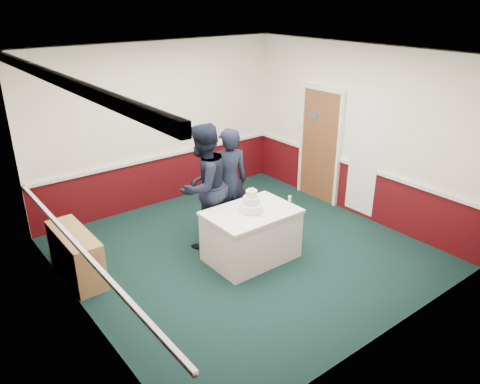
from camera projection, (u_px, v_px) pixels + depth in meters
ground at (244, 252)px, 7.30m from camera, size 5.00×5.00×0.00m
room_shell at (224, 121)px, 7.02m from camera, size 5.00×5.00×3.00m
sideboard at (76, 255)px, 6.55m from camera, size 0.41×1.20×0.70m
cake_table at (251, 234)px, 7.00m from camera, size 1.32×0.92×0.79m
wedding_cake at (251, 204)px, 6.80m from camera, size 0.35×0.35×0.36m
cake_knife at (259, 216)px, 6.68m from camera, size 0.10×0.21×0.00m
champagne_flute at (290, 200)px, 6.87m from camera, size 0.05×0.05×0.21m
person_man at (203, 186)px, 7.20m from camera, size 1.14×1.00×1.97m
person_woman at (229, 182)px, 7.58m from camera, size 0.76×0.62×1.81m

